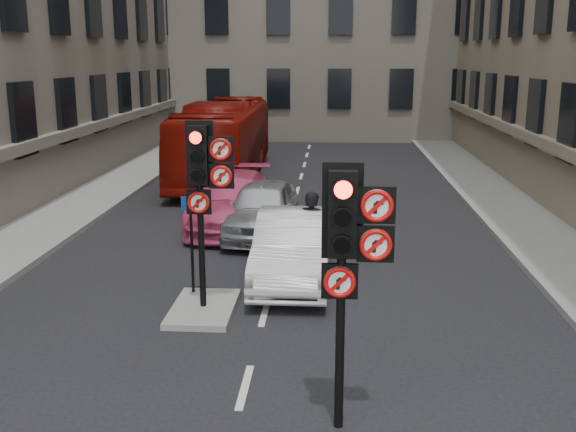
# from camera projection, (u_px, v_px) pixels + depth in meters

# --- Properties ---
(pavement_left) EXTENTS (3.00, 50.00, 0.16)m
(pavement_left) POSITION_uv_depth(u_px,v_px,m) (50.00, 218.00, 20.28)
(pavement_left) COLOR gray
(pavement_left) RESTS_ON ground
(pavement_right) EXTENTS (3.00, 50.00, 0.16)m
(pavement_right) POSITION_uv_depth(u_px,v_px,m) (538.00, 226.00, 19.36)
(pavement_right) COLOR gray
(pavement_right) RESTS_ON ground
(centre_island) EXTENTS (1.20, 2.00, 0.12)m
(centre_island) POSITION_uv_depth(u_px,v_px,m) (203.00, 308.00, 13.11)
(centre_island) COLOR gray
(centre_island) RESTS_ON ground
(signal_near) EXTENTS (0.91, 0.40, 3.58)m
(signal_near) POSITION_uv_depth(u_px,v_px,m) (349.00, 242.00, 8.46)
(signal_near) COLOR black
(signal_near) RESTS_ON ground
(signal_far) EXTENTS (0.91, 0.40, 3.58)m
(signal_far) POSITION_uv_depth(u_px,v_px,m) (204.00, 175.00, 12.48)
(signal_far) COLOR black
(signal_far) RESTS_ON centre_island
(car_silver) EXTENTS (1.95, 4.49, 1.51)m
(car_silver) POSITION_uv_depth(u_px,v_px,m) (263.00, 208.00, 18.51)
(car_silver) COLOR #A2A5AA
(car_silver) RESTS_ON ground
(car_white) EXTENTS (1.58, 4.54, 1.50)m
(car_white) POSITION_uv_depth(u_px,v_px,m) (293.00, 247.00, 14.84)
(car_white) COLOR silver
(car_white) RESTS_ON ground
(car_pink) EXTENTS (2.14, 5.21, 1.51)m
(car_pink) POSITION_uv_depth(u_px,v_px,m) (232.00, 201.00, 19.46)
(car_pink) COLOR #CE3C6D
(car_pink) RESTS_ON ground
(bus_red) EXTENTS (2.66, 11.05, 3.07)m
(bus_red) POSITION_uv_depth(u_px,v_px,m) (224.00, 140.00, 26.88)
(bus_red) COLOR maroon
(bus_red) RESTS_ON ground
(motorcycle) EXTENTS (0.51, 1.74, 1.04)m
(motorcycle) POSITION_uv_depth(u_px,v_px,m) (361.00, 232.00, 16.98)
(motorcycle) COLOR black
(motorcycle) RESTS_ON ground
(motorcyclist) EXTENTS (0.81, 0.67, 1.91)m
(motorcyclist) POSITION_uv_depth(u_px,v_px,m) (312.00, 232.00, 15.22)
(motorcyclist) COLOR black
(motorcyclist) RESTS_ON ground
(info_sign) EXTENTS (0.35, 0.11, 2.02)m
(info_sign) POSITION_uv_depth(u_px,v_px,m) (191.00, 231.00, 13.53)
(info_sign) COLOR black
(info_sign) RESTS_ON centre_island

